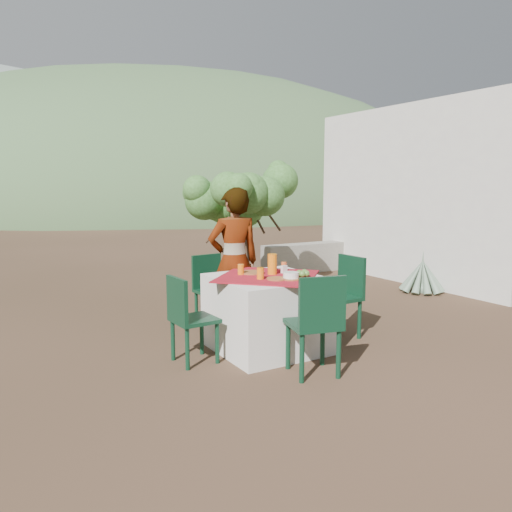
{
  "coord_description": "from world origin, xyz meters",
  "views": [
    {
      "loc": [
        -2.4,
        -4.31,
        1.67
      ],
      "look_at": [
        0.28,
        0.28,
        0.9
      ],
      "focal_mm": 35.0,
      "sensor_mm": 36.0,
      "label": 1
    }
  ],
  "objects_px": {
    "shrub_tree": "(247,204)",
    "agave": "(422,277)",
    "person": "(234,262)",
    "table": "(268,313)",
    "chair_left": "(188,316)",
    "chair_far": "(211,286)",
    "juice_pitcher": "(272,264)",
    "chair_near": "(317,321)",
    "guesthouse": "(462,194)",
    "chair_right": "(344,292)"
  },
  "relations": [
    {
      "from": "agave",
      "to": "chair_far",
      "type": "bearing_deg",
      "value": 179.62
    },
    {
      "from": "chair_right",
      "to": "guesthouse",
      "type": "xyz_separation_m",
      "value": [
        4.46,
        1.96,
        1.0
      ]
    },
    {
      "from": "chair_far",
      "to": "guesthouse",
      "type": "height_order",
      "value": "guesthouse"
    },
    {
      "from": "table",
      "to": "chair_near",
      "type": "distance_m",
      "value": 0.86
    },
    {
      "from": "person",
      "to": "agave",
      "type": "height_order",
      "value": "person"
    },
    {
      "from": "chair_near",
      "to": "guesthouse",
      "type": "distance_m",
      "value": 6.18
    },
    {
      "from": "chair_near",
      "to": "agave",
      "type": "height_order",
      "value": "chair_near"
    },
    {
      "from": "chair_left",
      "to": "person",
      "type": "relative_size",
      "value": 0.51
    },
    {
      "from": "chair_right",
      "to": "juice_pitcher",
      "type": "bearing_deg",
      "value": -96.94
    },
    {
      "from": "table",
      "to": "chair_far",
      "type": "height_order",
      "value": "chair_far"
    },
    {
      "from": "chair_far",
      "to": "chair_right",
      "type": "distance_m",
      "value": 1.58
    },
    {
      "from": "chair_left",
      "to": "person",
      "type": "distance_m",
      "value": 1.1
    },
    {
      "from": "chair_far",
      "to": "juice_pitcher",
      "type": "bearing_deg",
      "value": -84.92
    },
    {
      "from": "agave",
      "to": "guesthouse",
      "type": "distance_m",
      "value": 2.42
    },
    {
      "from": "chair_right",
      "to": "shrub_tree",
      "type": "height_order",
      "value": "shrub_tree"
    },
    {
      "from": "chair_left",
      "to": "shrub_tree",
      "type": "distance_m",
      "value": 3.06
    },
    {
      "from": "chair_near",
      "to": "juice_pitcher",
      "type": "distance_m",
      "value": 0.97
    },
    {
      "from": "person",
      "to": "table",
      "type": "bearing_deg",
      "value": 99.71
    },
    {
      "from": "table",
      "to": "person",
      "type": "xyz_separation_m",
      "value": [
        -0.04,
        0.66,
        0.44
      ]
    },
    {
      "from": "chair_left",
      "to": "juice_pitcher",
      "type": "relative_size",
      "value": 3.96
    },
    {
      "from": "chair_far",
      "to": "chair_near",
      "type": "bearing_deg",
      "value": -92.38
    },
    {
      "from": "chair_far",
      "to": "agave",
      "type": "relative_size",
      "value": 1.15
    },
    {
      "from": "chair_right",
      "to": "guesthouse",
      "type": "distance_m",
      "value": 4.98
    },
    {
      "from": "shrub_tree",
      "to": "juice_pitcher",
      "type": "height_order",
      "value": "shrub_tree"
    },
    {
      "from": "chair_left",
      "to": "guesthouse",
      "type": "distance_m",
      "value": 6.64
    },
    {
      "from": "person",
      "to": "juice_pitcher",
      "type": "height_order",
      "value": "person"
    },
    {
      "from": "chair_near",
      "to": "agave",
      "type": "distance_m",
      "value": 4.05
    },
    {
      "from": "chair_near",
      "to": "chair_right",
      "type": "height_order",
      "value": "chair_near"
    },
    {
      "from": "table",
      "to": "chair_far",
      "type": "xyz_separation_m",
      "value": [
        -0.1,
        1.13,
        0.08
      ]
    },
    {
      "from": "guesthouse",
      "to": "person",
      "type": "bearing_deg",
      "value": -166.99
    },
    {
      "from": "shrub_tree",
      "to": "agave",
      "type": "relative_size",
      "value": 2.41
    },
    {
      "from": "juice_pitcher",
      "to": "chair_far",
      "type": "bearing_deg",
      "value": 99.72
    },
    {
      "from": "table",
      "to": "agave",
      "type": "xyz_separation_m",
      "value": [
        3.51,
        1.1,
        -0.13
      ]
    },
    {
      "from": "chair_near",
      "to": "chair_left",
      "type": "bearing_deg",
      "value": -32.41
    },
    {
      "from": "chair_far",
      "to": "person",
      "type": "xyz_separation_m",
      "value": [
        0.07,
        -0.47,
        0.36
      ]
    },
    {
      "from": "chair_left",
      "to": "person",
      "type": "xyz_separation_m",
      "value": [
        0.83,
        0.64,
        0.36
      ]
    },
    {
      "from": "agave",
      "to": "chair_near",
      "type": "bearing_deg",
      "value": -151.06
    },
    {
      "from": "chair_near",
      "to": "chair_far",
      "type": "bearing_deg",
      "value": -73.96
    },
    {
      "from": "chair_near",
      "to": "shrub_tree",
      "type": "distance_m",
      "value": 3.39
    },
    {
      "from": "shrub_tree",
      "to": "chair_left",
      "type": "bearing_deg",
      "value": -130.2
    },
    {
      "from": "chair_left",
      "to": "juice_pitcher",
      "type": "height_order",
      "value": "juice_pitcher"
    },
    {
      "from": "chair_far",
      "to": "shrub_tree",
      "type": "relative_size",
      "value": 0.48
    },
    {
      "from": "chair_left",
      "to": "table",
      "type": "bearing_deg",
      "value": -95.12
    },
    {
      "from": "chair_near",
      "to": "juice_pitcher",
      "type": "bearing_deg",
      "value": -83.07
    },
    {
      "from": "chair_left",
      "to": "chair_right",
      "type": "relative_size",
      "value": 0.93
    },
    {
      "from": "chair_right",
      "to": "agave",
      "type": "xyz_separation_m",
      "value": [
        2.56,
        1.15,
        -0.25
      ]
    },
    {
      "from": "chair_left",
      "to": "chair_right",
      "type": "height_order",
      "value": "chair_right"
    },
    {
      "from": "shrub_tree",
      "to": "chair_near",
      "type": "bearing_deg",
      "value": -108.61
    },
    {
      "from": "person",
      "to": "agave",
      "type": "xyz_separation_m",
      "value": [
        3.55,
        0.45,
        -0.57
      ]
    },
    {
      "from": "chair_far",
      "to": "chair_right",
      "type": "xyz_separation_m",
      "value": [
        1.06,
        -1.17,
        0.03
      ]
    }
  ]
}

